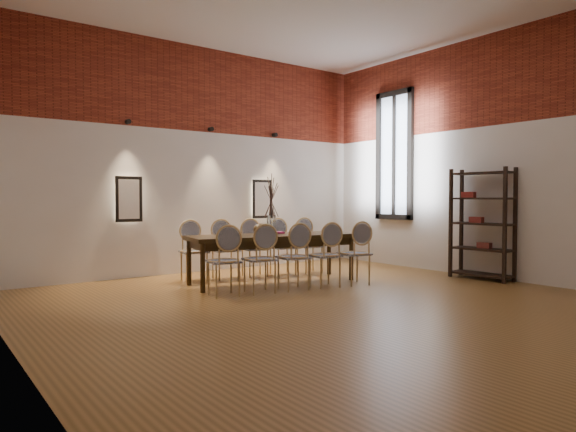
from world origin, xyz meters
TOP-DOWN VIEW (x-y plane):
  - floor at (0.00, 0.00)m, footprint 7.00×7.00m
  - wall_back at (0.00, 3.55)m, footprint 7.00×0.10m
  - wall_left at (-3.55, 0.00)m, footprint 0.10×7.00m
  - wall_right at (3.55, 0.00)m, footprint 0.10×7.00m
  - brick_band_back at (0.00, 3.48)m, footprint 7.00×0.02m
  - brick_band_right at (3.48, 0.00)m, footprint 0.02×7.00m
  - niche_left at (-1.30, 3.45)m, footprint 0.36×0.06m
  - niche_right at (1.30, 3.45)m, footprint 0.36×0.06m
  - spot_fixture_left at (-1.30, 3.42)m, footprint 0.08×0.10m
  - spot_fixture_mid at (0.20, 3.42)m, footprint 0.08×0.10m
  - spot_fixture_right at (1.60, 3.42)m, footprint 0.08×0.10m
  - window_glass at (3.46, 2.00)m, footprint 0.02×0.78m
  - window_frame at (3.44, 2.00)m, footprint 0.08×0.90m
  - window_mullion at (3.44, 2.00)m, footprint 0.06×0.06m
  - dining_table at (0.37, 1.74)m, footprint 2.74×1.29m
  - chair_near_a at (-0.79, 1.23)m, footprint 0.51×0.51m
  - chair_near_b at (-0.27, 1.14)m, footprint 0.51×0.51m
  - chair_near_c at (0.24, 1.04)m, footprint 0.51×0.51m
  - chair_near_d at (0.76, 0.95)m, footprint 0.51×0.51m
  - chair_near_e at (1.28, 0.86)m, footprint 0.51×0.51m
  - chair_far_a at (-0.55, 2.61)m, footprint 0.51×0.51m
  - chair_far_b at (-0.03, 2.52)m, footprint 0.51×0.51m
  - chair_far_c at (0.49, 2.43)m, footprint 0.51×0.51m
  - chair_far_d at (1.01, 2.34)m, footprint 0.51×0.51m
  - chair_far_e at (1.52, 2.25)m, footprint 0.51×0.51m
  - vase at (0.35, 1.74)m, footprint 0.14×0.14m
  - dried_branches at (0.35, 1.74)m, footprint 0.50×0.50m
  - bowl at (0.14, 1.72)m, footprint 0.24×0.24m
  - book at (0.52, 1.90)m, footprint 0.29×0.22m
  - shelving_rack at (3.28, -0.02)m, footprint 0.43×1.02m

SIDE VIEW (x-z plane):
  - floor at x=0.00m, z-range -0.02..0.00m
  - dining_table at x=0.37m, z-range 0.00..0.75m
  - chair_near_a at x=-0.79m, z-range 0.00..0.94m
  - chair_near_b at x=-0.27m, z-range 0.00..0.94m
  - chair_near_c at x=0.24m, z-range 0.00..0.94m
  - chair_near_d at x=0.76m, z-range 0.00..0.94m
  - chair_near_e at x=1.28m, z-range 0.00..0.94m
  - chair_far_a at x=-0.55m, z-range 0.00..0.94m
  - chair_far_b at x=-0.03m, z-range 0.00..0.94m
  - chair_far_c at x=0.49m, z-range 0.00..0.94m
  - chair_far_d at x=1.01m, z-range 0.00..0.94m
  - chair_far_e at x=1.52m, z-range 0.00..0.94m
  - book at x=0.52m, z-range 0.75..0.78m
  - bowl at x=0.14m, z-range 0.75..0.93m
  - vase at x=0.35m, z-range 0.75..1.05m
  - shelving_rack at x=3.28m, z-range 0.00..1.80m
  - niche_left at x=-1.30m, z-range 0.97..1.63m
  - niche_right at x=1.30m, z-range 0.97..1.63m
  - dried_branches at x=0.35m, z-range 1.00..1.70m
  - wall_back at x=0.00m, z-range 0.00..4.00m
  - wall_left at x=-3.55m, z-range 0.00..4.00m
  - wall_right at x=3.55m, z-range 0.00..4.00m
  - window_glass at x=3.46m, z-range 0.96..3.34m
  - window_frame at x=3.44m, z-range 0.90..3.40m
  - window_mullion at x=3.44m, z-range 0.95..3.35m
  - spot_fixture_left at x=-1.30m, z-range 2.51..2.59m
  - spot_fixture_mid at x=0.20m, z-range 2.51..2.59m
  - spot_fixture_right at x=1.60m, z-range 2.51..2.59m
  - brick_band_back at x=0.00m, z-range 2.50..4.00m
  - brick_band_right at x=3.48m, z-range 2.50..4.00m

